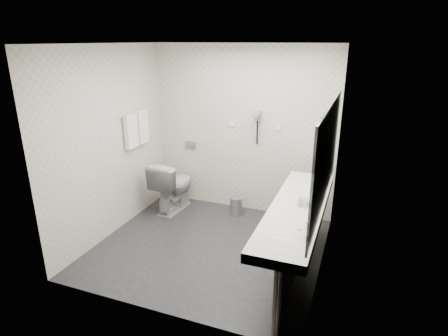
% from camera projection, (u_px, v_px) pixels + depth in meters
% --- Properties ---
extents(floor, '(2.80, 2.80, 0.00)m').
position_uv_depth(floor, '(209.00, 247.00, 4.82)').
color(floor, '#242429').
rests_on(floor, ground).
extents(ceiling, '(2.80, 2.80, 0.00)m').
position_uv_depth(ceiling, '(206.00, 44.00, 4.01)').
color(ceiling, silver).
rests_on(ceiling, wall_back).
extents(wall_back, '(2.80, 0.00, 2.80)m').
position_uv_depth(wall_back, '(242.00, 131.00, 5.56)').
color(wall_back, beige).
rests_on(wall_back, floor).
extents(wall_front, '(2.80, 0.00, 2.80)m').
position_uv_depth(wall_front, '(150.00, 195.00, 3.27)').
color(wall_front, beige).
rests_on(wall_front, floor).
extents(wall_left, '(0.00, 2.60, 2.60)m').
position_uv_depth(wall_left, '(110.00, 143.00, 4.88)').
color(wall_left, beige).
rests_on(wall_left, floor).
extents(wall_right, '(0.00, 2.60, 2.60)m').
position_uv_depth(wall_right, '(329.00, 168.00, 3.94)').
color(wall_right, beige).
rests_on(wall_right, floor).
extents(vanity_counter, '(0.55, 2.20, 0.10)m').
position_uv_depth(vanity_counter, '(297.00, 210.00, 4.01)').
color(vanity_counter, silver).
rests_on(vanity_counter, floor).
extents(vanity_panel, '(0.03, 2.15, 0.75)m').
position_uv_depth(vanity_panel, '(297.00, 245.00, 4.14)').
color(vanity_panel, gray).
rests_on(vanity_panel, floor).
extents(vanity_post_near, '(0.06, 0.06, 0.75)m').
position_uv_depth(vanity_post_near, '(278.00, 305.00, 3.21)').
color(vanity_post_near, silver).
rests_on(vanity_post_near, floor).
extents(vanity_post_far, '(0.06, 0.06, 0.75)m').
position_uv_depth(vanity_post_far, '(313.00, 208.00, 5.05)').
color(vanity_post_far, silver).
rests_on(vanity_post_far, floor).
extents(mirror, '(0.02, 2.20, 1.05)m').
position_uv_depth(mirror, '(327.00, 155.00, 3.71)').
color(mirror, '#B2BCC6').
rests_on(mirror, wall_right).
extents(basin_near, '(0.40, 0.31, 0.05)m').
position_uv_depth(basin_near, '(284.00, 236.00, 3.42)').
color(basin_near, white).
rests_on(basin_near, vanity_counter).
extents(basin_far, '(0.40, 0.31, 0.05)m').
position_uv_depth(basin_far, '(307.00, 186.00, 4.57)').
color(basin_far, white).
rests_on(basin_far, vanity_counter).
extents(faucet_near, '(0.04, 0.04, 0.15)m').
position_uv_depth(faucet_near, '(307.00, 230.00, 3.33)').
color(faucet_near, silver).
rests_on(faucet_near, vanity_counter).
extents(faucet_far, '(0.04, 0.04, 0.15)m').
position_uv_depth(faucet_far, '(324.00, 181.00, 4.48)').
color(faucet_far, silver).
rests_on(faucet_far, vanity_counter).
extents(soap_bottle_a, '(0.05, 0.05, 0.11)m').
position_uv_depth(soap_bottle_a, '(304.00, 202.00, 3.96)').
color(soap_bottle_a, white).
rests_on(soap_bottle_a, vanity_counter).
extents(soap_bottle_b, '(0.09, 0.09, 0.09)m').
position_uv_depth(soap_bottle_b, '(307.00, 201.00, 4.01)').
color(soap_bottle_b, white).
rests_on(soap_bottle_b, vanity_counter).
extents(soap_bottle_c, '(0.05, 0.05, 0.13)m').
position_uv_depth(soap_bottle_c, '(300.00, 201.00, 3.97)').
color(soap_bottle_c, white).
rests_on(soap_bottle_c, vanity_counter).
extents(glass_left, '(0.07, 0.07, 0.12)m').
position_uv_depth(glass_left, '(316.00, 197.00, 4.08)').
color(glass_left, silver).
rests_on(glass_left, vanity_counter).
extents(glass_right, '(0.07, 0.07, 0.11)m').
position_uv_depth(glass_right, '(318.00, 192.00, 4.23)').
color(glass_right, silver).
rests_on(glass_right, vanity_counter).
extents(toilet, '(0.51, 0.82, 0.80)m').
position_uv_depth(toilet, '(173.00, 186.00, 5.76)').
color(toilet, white).
rests_on(toilet, floor).
extents(flush_plate, '(0.18, 0.02, 0.12)m').
position_uv_depth(flush_plate, '(191.00, 145.00, 5.93)').
color(flush_plate, '#B2B5BA').
rests_on(flush_plate, wall_back).
extents(pedal_bin, '(0.25, 0.25, 0.27)m').
position_uv_depth(pedal_bin, '(236.00, 206.00, 5.67)').
color(pedal_bin, '#B2B5BA').
rests_on(pedal_bin, floor).
extents(bin_lid, '(0.19, 0.19, 0.02)m').
position_uv_depth(bin_lid, '(236.00, 198.00, 5.63)').
color(bin_lid, '#B2B5BA').
rests_on(bin_lid, pedal_bin).
extents(towel_rail, '(0.02, 0.62, 0.02)m').
position_uv_depth(towel_rail, '(135.00, 114.00, 5.26)').
color(towel_rail, silver).
rests_on(towel_rail, wall_left).
extents(towel_near, '(0.07, 0.24, 0.48)m').
position_uv_depth(towel_near, '(131.00, 131.00, 5.20)').
color(towel_near, white).
rests_on(towel_near, towel_rail).
extents(towel_far, '(0.07, 0.24, 0.48)m').
position_uv_depth(towel_far, '(142.00, 127.00, 5.45)').
color(towel_far, white).
rests_on(towel_far, towel_rail).
extents(dryer_cradle, '(0.10, 0.04, 0.14)m').
position_uv_depth(dryer_cradle, '(258.00, 116.00, 5.37)').
color(dryer_cradle, gray).
rests_on(dryer_cradle, wall_back).
extents(dryer_barrel, '(0.08, 0.14, 0.08)m').
position_uv_depth(dryer_barrel, '(257.00, 115.00, 5.30)').
color(dryer_barrel, gray).
rests_on(dryer_barrel, dryer_cradle).
extents(dryer_cord, '(0.02, 0.02, 0.35)m').
position_uv_depth(dryer_cord, '(257.00, 133.00, 5.44)').
color(dryer_cord, black).
rests_on(dryer_cord, dryer_cradle).
extents(switch_plate_a, '(0.09, 0.02, 0.09)m').
position_uv_depth(switch_plate_a, '(232.00, 124.00, 5.57)').
color(switch_plate_a, white).
rests_on(switch_plate_a, wall_back).
extents(switch_plate_b, '(0.09, 0.02, 0.09)m').
position_uv_depth(switch_plate_b, '(278.00, 127.00, 5.34)').
color(switch_plate_b, white).
rests_on(switch_plate_b, wall_back).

